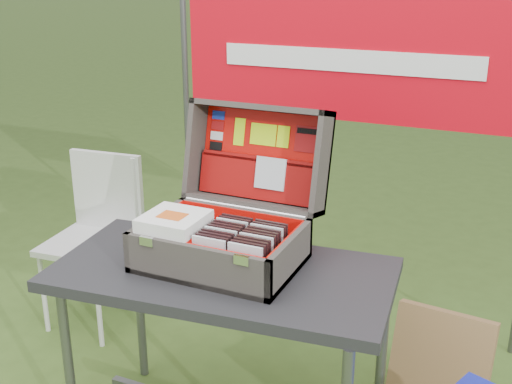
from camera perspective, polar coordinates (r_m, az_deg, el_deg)
The scene contains 82 objects.
table at distance 2.40m, azimuth -2.84°, elevation -14.61°, with size 1.16×0.58×0.72m, color black, non-canonical shape.
table_top at distance 2.22m, azimuth -2.99°, elevation -7.31°, with size 1.16×0.58×0.04m, color black.
table_leg_fl at distance 2.50m, azimuth -16.34°, elevation -14.39°, with size 0.04×0.04×0.68m, color #59595B.
table_leg_bl at distance 2.81m, azimuth -10.29°, elevation -9.87°, with size 0.04×0.04×0.68m, color #59595B.
table_leg_br at distance 2.44m, azimuth 11.04°, elevation -14.81°, with size 0.04×0.04×0.68m, color #59595B.
suitcase at distance 2.20m, azimuth -2.54°, elevation 0.02°, with size 0.53×0.54×0.50m, color #605850, non-canonical shape.
suitcase_base_bottom at distance 2.24m, azimuth -3.14°, elevation -6.17°, with size 0.53×0.38×0.02m, color #605850.
suitcase_base_wall_front at distance 2.08m, azimuth -5.45°, elevation -6.62°, with size 0.53×0.02×0.14m, color #605850.
suitcase_base_wall_back at distance 2.37m, azimuth -1.17°, elevation -3.12°, with size 0.53×0.02×0.14m, color #605850.
suitcase_base_wall_left at distance 2.34m, azimuth -8.77°, elevation -3.64°, with size 0.02×0.38×0.14m, color #605850.
suitcase_base_wall_right at distance 2.12m, azimuth 3.03°, elevation -5.93°, with size 0.02×0.38×0.14m, color #605850.
suitcase_liner_floor at distance 2.24m, azimuth -3.14°, elevation -5.86°, with size 0.49×0.34×0.01m, color red.
suitcase_latch_left at distance 2.12m, azimuth -9.69°, elevation -4.34°, with size 0.05×0.01×0.03m, color silver.
suitcase_latch_right at distance 1.97m, azimuth -1.29°, elevation -6.07°, with size 0.05×0.01×0.03m, color silver.
suitcase_hinge at distance 2.35m, azimuth -1.07°, elevation -1.42°, with size 0.02×0.02×0.48m, color silver.
suitcase_lid_back at distance 2.45m, azimuth 0.65°, elevation 3.28°, with size 0.53×0.38×0.02m, color #605850.
suitcase_lid_rim_far at distance 2.39m, azimuth 0.50°, elevation 7.54°, with size 0.53×0.02×0.14m, color #605850.
suitcase_lid_rim_near at distance 2.41m, azimuth -0.34°, elevation -1.01°, with size 0.53×0.02×0.14m, color #605850.
suitcase_lid_rim_left at distance 2.50m, azimuth -5.29°, elevation 3.91°, with size 0.02×0.38×0.14m, color #605850.
suitcase_lid_rim_right at distance 2.30m, azimuth 5.91°, elevation 2.49°, with size 0.02×0.38×0.14m, color #605850.
suitcase_lid_liner at distance 2.44m, azimuth 0.52°, elevation 3.27°, with size 0.49×0.34×0.01m, color red.
suitcase_liner_wall_front at distance 2.08m, azimuth -5.28°, elevation -6.21°, with size 0.49×0.01×0.12m, color red.
suitcase_liner_wall_back at distance 2.35m, azimuth -1.31°, elevation -3.00°, with size 0.49×0.01×0.12m, color red.
suitcase_liner_wall_left at distance 2.33m, azimuth -8.50°, elevation -3.46°, with size 0.01×0.34×0.12m, color red.
suitcase_liner_wall_right at distance 2.12m, azimuth 2.70°, elevation -5.61°, with size 0.01×0.34×0.12m, color red.
suitcase_lid_pocket at distance 2.43m, azimuth 0.14°, elevation 1.19°, with size 0.47×0.15×0.03m, color maroon.
suitcase_pocket_edge at distance 2.41m, azimuth 0.26°, elevation 2.97°, with size 0.46×0.02×0.02m, color maroon.
suitcase_pocket_cd at distance 2.38m, azimuth 1.29°, elevation 1.66°, with size 0.12×0.12×0.01m, color silver.
lid_sticker_cc_a at distance 2.51m, azimuth -3.34°, elevation 6.84°, with size 0.05×0.03×0.00m, color #1933B2.
lid_sticker_cc_b at distance 2.51m, azimuth -3.43°, elevation 5.93°, with size 0.05×0.03×0.00m, color maroon.
lid_sticker_cc_c at distance 2.51m, azimuth -3.51°, elevation 5.02°, with size 0.05×0.03×0.00m, color white.
lid_sticker_cc_d at distance 2.51m, azimuth -3.59°, elevation 4.11°, with size 0.05×0.03×0.00m, color black.
lid_card_neon_tall at distance 2.47m, azimuth -1.49°, elevation 5.37°, with size 0.04×0.10×0.00m, color #C7FA11.
lid_card_neon_main at distance 2.43m, azimuth 0.65°, elevation 5.13°, with size 0.10×0.08×0.00m, color #C7FA11.
lid_card_neon_small at distance 2.40m, azimuth 2.43°, elevation 4.93°, with size 0.05×0.08×0.00m, color #C7FA11.
lid_sticker_band at distance 2.36m, azimuth 4.58°, elevation 4.68°, with size 0.10×0.10×0.00m, color maroon.
lid_sticker_band_bar at distance 2.36m, azimuth 4.66°, elevation 5.40°, with size 0.09×0.02×0.00m, color black.
cd_left_0 at distance 2.08m, azimuth -4.19°, elevation -5.83°, with size 0.12×0.01×0.14m, color silver.
cd_left_1 at distance 2.09m, azimuth -3.92°, elevation -5.61°, with size 0.12×0.01×0.14m, color black.
cd_left_2 at distance 2.11m, azimuth -3.65°, elevation -5.39°, with size 0.12×0.01×0.14m, color black.
cd_left_3 at distance 2.13m, azimuth -3.38°, elevation -5.17°, with size 0.12×0.01×0.14m, color black.
cd_left_4 at distance 2.14m, azimuth -3.13°, elevation -4.96°, with size 0.12×0.01×0.14m, color silver.
cd_left_5 at distance 2.16m, azimuth -2.87°, elevation -4.75°, with size 0.12×0.01×0.14m, color black.
cd_left_6 at distance 2.18m, azimuth -2.62°, elevation -4.54°, with size 0.12×0.01×0.14m, color black.
cd_left_7 at distance 2.20m, azimuth -2.37°, elevation -4.34°, with size 0.12×0.01×0.14m, color black.
cd_left_8 at distance 2.21m, azimuth -2.13°, elevation -4.14°, with size 0.12×0.01×0.14m, color silver.
cd_left_9 at distance 2.23m, azimuth -1.89°, elevation -3.94°, with size 0.12×0.01×0.14m, color black.
cd_left_10 at distance 2.25m, azimuth -1.66°, elevation -3.74°, with size 0.12×0.01×0.14m, color black.
cd_right_0 at distance 2.03m, azimuth -0.96°, elevation -6.49°, with size 0.12×0.01×0.14m, color silver.
cd_right_1 at distance 2.04m, azimuth -0.71°, elevation -6.25°, with size 0.12×0.01×0.14m, color black.
cd_right_2 at distance 2.06m, azimuth -0.46°, elevation -6.02°, with size 0.12×0.01×0.14m, color black.
cd_right_3 at distance 2.08m, azimuth -0.22°, elevation -5.79°, with size 0.12×0.01×0.14m, color black.
cd_right_4 at distance 2.09m, azimuth 0.02°, elevation -5.57°, with size 0.12×0.01×0.14m, color silver.
cd_right_5 at distance 2.11m, azimuth 0.25°, elevation -5.35°, with size 0.12×0.01×0.14m, color black.
cd_right_6 at distance 2.13m, azimuth 0.48°, elevation -5.13°, with size 0.12×0.01×0.14m, color black.
cd_right_7 at distance 2.15m, azimuth 0.71°, elevation -4.91°, with size 0.12×0.01×0.14m, color black.
cd_right_8 at distance 2.16m, azimuth 0.93°, elevation -4.70°, with size 0.12×0.01×0.14m, color silver.
cd_right_9 at distance 2.18m, azimuth 1.15°, elevation -4.50°, with size 0.12×0.01×0.14m, color black.
cd_right_10 at distance 2.20m, azimuth 1.37°, elevation -4.29°, with size 0.12×0.01×0.14m, color black.
songbook_0 at distance 2.19m, azimuth -7.27°, elevation -3.06°, with size 0.20×0.20×0.01m, color white.
songbook_1 at distance 2.19m, azimuth -7.27°, elevation -2.94°, with size 0.20×0.20×0.01m, color white.
songbook_2 at distance 2.19m, azimuth -7.28°, elevation -2.82°, with size 0.20×0.20×0.01m, color white.
songbook_3 at distance 2.19m, azimuth -7.29°, elevation -2.70°, with size 0.20×0.20×0.01m, color white.
songbook_4 at distance 2.19m, azimuth -7.29°, elevation -2.58°, with size 0.20×0.20×0.01m, color white.
songbook_5 at distance 2.19m, azimuth -7.30°, elevation -2.45°, with size 0.20×0.20×0.01m, color white.
songbook_6 at distance 2.18m, azimuth -7.30°, elevation -2.33°, with size 0.20×0.20×0.01m, color white.
songbook_7 at distance 2.18m, azimuth -7.31°, elevation -2.21°, with size 0.20×0.20×0.01m, color white.
songbook_8 at distance 2.18m, azimuth -7.31°, elevation -2.09°, with size 0.20×0.20×0.01m, color white.
songbook_graphic at distance 2.17m, azimuth -7.45°, elevation -2.08°, with size 0.09×0.07×0.00m, color #D85919.
chair at distance 3.22m, azimuth -14.67°, elevation -4.64°, with size 0.38×0.42×0.84m, color silver, non-canonical shape.
chair_seat at distance 3.21m, azimuth -14.69°, elevation -4.48°, with size 0.38×0.38×0.03m, color silver.
chair_backrest at distance 3.27m, azimuth -13.04°, elevation 0.06°, with size 0.38×0.03×0.40m, color silver.
chair_leg_fl at distance 3.30m, azimuth -18.37°, elevation -8.40°, with size 0.02×0.02×0.43m, color silver.
chair_leg_fr at distance 3.10m, azimuth -13.83°, elevation -9.77°, with size 0.02×0.02×0.43m, color silver.
chair_leg_bl at distance 3.51m, azimuth -14.84°, elevation -6.24°, with size 0.02×0.02×0.43m, color silver.
chair_leg_br at distance 3.33m, azimuth -10.41°, elevation -7.36°, with size 0.02×0.02×0.43m, color silver.
chair_upright_left at distance 3.37m, azimuth -15.25°, elevation 0.28°, with size 0.02×0.02×0.40m, color silver.
chair_upright_right at distance 3.18m, azimuth -10.68°, elevation -0.51°, with size 0.02×0.02×0.40m, color silver.
cardboard_box at distance 2.76m, azimuth 16.06°, elevation -14.23°, with size 0.39×0.06×0.41m, color brown.
banner_post_left at distance 3.40m, azimuth -6.09°, elevation 4.87°, with size 0.03×0.03×1.70m, color #59595B.
banner at distance 2.97m, azimuth 8.14°, elevation 11.51°, with size 1.60×0.01×0.55m, color red.
banner_text at distance 2.95m, azimuth 8.08°, elevation 11.48°, with size 1.20×0.00×0.10m, color white.
Camera 1 is at (0.82, -1.73, 1.71)m, focal length 45.00 mm.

